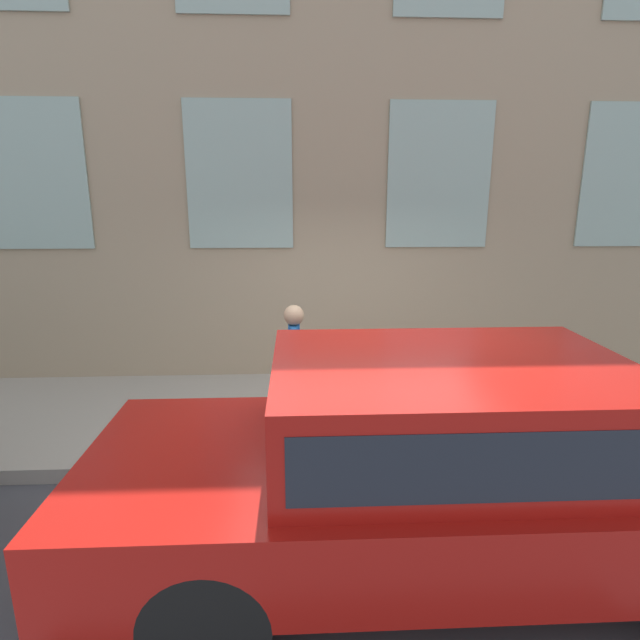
{
  "coord_description": "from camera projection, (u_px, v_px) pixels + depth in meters",
  "views": [
    {
      "loc": [
        -4.19,
        0.56,
        2.57
      ],
      "look_at": [
        0.69,
        0.34,
        1.36
      ],
      "focal_mm": 28.0,
      "sensor_mm": 36.0,
      "label": 1
    }
  ],
  "objects": [
    {
      "name": "parked_car_red_near",
      "position": [
        446.0,
        454.0,
        3.41
      ],
      "size": [
        1.84,
        4.86,
        1.54
      ],
      "color": "black",
      "rests_on": "ground_plane"
    },
    {
      "name": "ground_plane",
      "position": [
        359.0,
        476.0,
        4.71
      ],
      "size": [
        80.0,
        80.0,
        0.0
      ],
      "primitive_type": "plane",
      "color": "#47474C"
    },
    {
      "name": "sidewalk",
      "position": [
        347.0,
        414.0,
        5.88
      ],
      "size": [
        2.45,
        60.0,
        0.15
      ],
      "color": "#A8A093",
      "rests_on": "ground_plane"
    },
    {
      "name": "building_facade",
      "position": [
        340.0,
        25.0,
        6.12
      ],
      "size": [
        0.33,
        40.0,
        9.23
      ],
      "color": "tan",
      "rests_on": "ground_plane"
    },
    {
      "name": "person",
      "position": [
        294.0,
        354.0,
        5.27
      ],
      "size": [
        0.32,
        0.21,
        1.33
      ],
      "rotation": [
        0.0,
        0.0,
        1.16
      ],
      "color": "#998466",
      "rests_on": "sidewalk"
    },
    {
      "name": "fire_hydrant",
      "position": [
        347.0,
        401.0,
        5.09
      ],
      "size": [
        0.32,
        0.44,
        0.76
      ],
      "color": "red",
      "rests_on": "sidewalk"
    }
  ]
}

